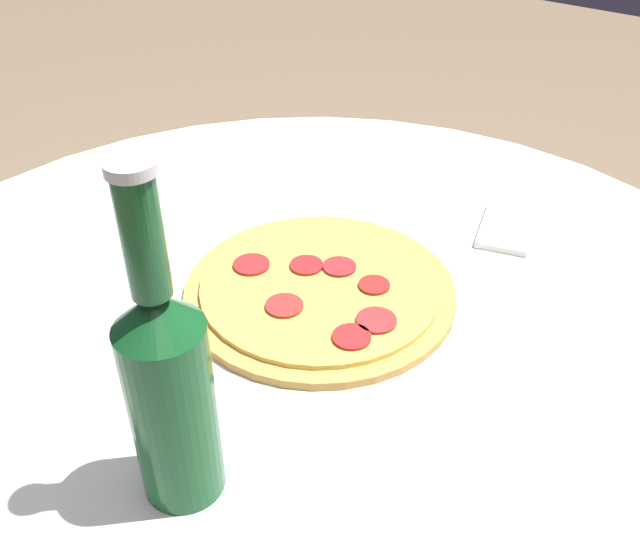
{
  "coord_description": "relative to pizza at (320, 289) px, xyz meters",
  "views": [
    {
      "loc": [
        0.45,
        0.34,
        1.22
      ],
      "look_at": [
        -0.06,
        -0.03,
        0.75
      ],
      "focal_mm": 40.0,
      "sensor_mm": 36.0,
      "label": 1
    }
  ],
  "objects": [
    {
      "name": "table",
      "position": [
        0.06,
        0.03,
        -0.2
      ],
      "size": [
        1.09,
        1.09,
        0.73
      ],
      "color": "silver",
      "rests_on": "ground_plane"
    },
    {
      "name": "pizza",
      "position": [
        0.0,
        0.0,
        0.0
      ],
      "size": [
        0.3,
        0.3,
        0.02
      ],
      "color": "#C68E47",
      "rests_on": "table"
    },
    {
      "name": "beer_bottle",
      "position": [
        0.27,
        0.06,
        0.1
      ],
      "size": [
        0.07,
        0.07,
        0.3
      ],
      "color": "#144C23",
      "rests_on": "table"
    },
    {
      "name": "napkin",
      "position": [
        -0.24,
        0.11,
        -0.0
      ],
      "size": [
        0.12,
        0.09,
        0.01
      ],
      "color": "white",
      "rests_on": "table"
    }
  ]
}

